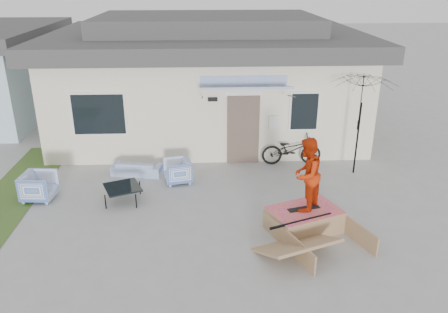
{
  "coord_description": "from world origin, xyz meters",
  "views": [
    {
      "loc": [
        -0.18,
        -8.13,
        5.38
      ],
      "look_at": [
        0.3,
        1.8,
        1.3
      ],
      "focal_mm": 35.93,
      "sensor_mm": 36.0,
      "label": 1
    }
  ],
  "objects_px": {
    "armchair_right": "(177,170)",
    "patio_umbrella": "(360,115)",
    "armchair_left": "(39,185)",
    "bicycle": "(292,146)",
    "skate_ramp": "(304,220)",
    "skateboard": "(304,208)",
    "skater": "(306,173)",
    "loveseat": "(137,165)",
    "coffee_table": "(123,194)"
  },
  "relations": [
    {
      "from": "loveseat",
      "to": "skate_ramp",
      "type": "xyz_separation_m",
      "value": [
        4.16,
        -3.23,
        -0.02
      ]
    },
    {
      "from": "skate_ramp",
      "to": "bicycle",
      "type": "bearing_deg",
      "value": 62.26
    },
    {
      "from": "skate_ramp",
      "to": "skateboard",
      "type": "distance_m",
      "value": 0.28
    },
    {
      "from": "loveseat",
      "to": "skate_ramp",
      "type": "distance_m",
      "value": 5.26
    },
    {
      "from": "coffee_table",
      "to": "skateboard",
      "type": "height_order",
      "value": "skateboard"
    },
    {
      "from": "loveseat",
      "to": "patio_umbrella",
      "type": "height_order",
      "value": "patio_umbrella"
    },
    {
      "from": "coffee_table",
      "to": "bicycle",
      "type": "height_order",
      "value": "bicycle"
    },
    {
      "from": "loveseat",
      "to": "skater",
      "type": "height_order",
      "value": "skater"
    },
    {
      "from": "loveseat",
      "to": "skate_ramp",
      "type": "bearing_deg",
      "value": 151.52
    },
    {
      "from": "loveseat",
      "to": "patio_umbrella",
      "type": "distance_m",
      "value": 6.44
    },
    {
      "from": "skate_ramp",
      "to": "loveseat",
      "type": "bearing_deg",
      "value": 120.62
    },
    {
      "from": "loveseat",
      "to": "skater",
      "type": "distance_m",
      "value": 5.33
    },
    {
      "from": "loveseat",
      "to": "armchair_left",
      "type": "distance_m",
      "value": 2.68
    },
    {
      "from": "skater",
      "to": "loveseat",
      "type": "bearing_deg",
      "value": -91.25
    },
    {
      "from": "skateboard",
      "to": "skater",
      "type": "bearing_deg",
      "value": 0.0
    },
    {
      "from": "patio_umbrella",
      "to": "skateboard",
      "type": "height_order",
      "value": "patio_umbrella"
    },
    {
      "from": "loveseat",
      "to": "coffee_table",
      "type": "distance_m",
      "value": 1.66
    },
    {
      "from": "skate_ramp",
      "to": "skater",
      "type": "distance_m",
      "value": 1.13
    },
    {
      "from": "coffee_table",
      "to": "bicycle",
      "type": "xyz_separation_m",
      "value": [
        4.69,
        2.19,
        0.37
      ]
    },
    {
      "from": "coffee_table",
      "to": "armchair_right",
      "type": "bearing_deg",
      "value": 39.57
    },
    {
      "from": "coffee_table",
      "to": "skateboard",
      "type": "bearing_deg",
      "value": -19.74
    },
    {
      "from": "patio_umbrella",
      "to": "skater",
      "type": "bearing_deg",
      "value": -125.44
    },
    {
      "from": "armchair_right",
      "to": "patio_umbrella",
      "type": "height_order",
      "value": "patio_umbrella"
    },
    {
      "from": "loveseat",
      "to": "armchair_right",
      "type": "distance_m",
      "value": 1.32
    },
    {
      "from": "armchair_left",
      "to": "skate_ramp",
      "type": "relative_size",
      "value": 0.39
    },
    {
      "from": "skater",
      "to": "skateboard",
      "type": "bearing_deg",
      "value": 180.0
    },
    {
      "from": "bicycle",
      "to": "skate_ramp",
      "type": "height_order",
      "value": "bicycle"
    },
    {
      "from": "bicycle",
      "to": "skateboard",
      "type": "height_order",
      "value": "bicycle"
    },
    {
      "from": "armchair_left",
      "to": "bicycle",
      "type": "xyz_separation_m",
      "value": [
        6.84,
        1.95,
        0.18
      ]
    },
    {
      "from": "armchair_left",
      "to": "bicycle",
      "type": "distance_m",
      "value": 7.11
    },
    {
      "from": "skateboard",
      "to": "skater",
      "type": "relative_size",
      "value": 0.45
    },
    {
      "from": "loveseat",
      "to": "armchair_left",
      "type": "xyz_separation_m",
      "value": [
        -2.27,
        -1.42,
        0.12
      ]
    },
    {
      "from": "skateboard",
      "to": "skater",
      "type": "distance_m",
      "value": 0.85
    },
    {
      "from": "patio_umbrella",
      "to": "skate_ramp",
      "type": "distance_m",
      "value": 4.0
    },
    {
      "from": "skater",
      "to": "armchair_left",
      "type": "bearing_deg",
      "value": -69.07
    },
    {
      "from": "loveseat",
      "to": "coffee_table",
      "type": "bearing_deg",
      "value": 94.89
    },
    {
      "from": "skater",
      "to": "bicycle",
      "type": "bearing_deg",
      "value": -150.25
    },
    {
      "from": "bicycle",
      "to": "loveseat",
      "type": "bearing_deg",
      "value": 97.43
    },
    {
      "from": "bicycle",
      "to": "skater",
      "type": "xyz_separation_m",
      "value": [
        -0.43,
        -3.72,
        0.81
      ]
    },
    {
      "from": "loveseat",
      "to": "skate_ramp",
      "type": "height_order",
      "value": "loveseat"
    },
    {
      "from": "armchair_right",
      "to": "skate_ramp",
      "type": "bearing_deg",
      "value": 35.75
    },
    {
      "from": "armchair_left",
      "to": "skateboard",
      "type": "bearing_deg",
      "value": -100.27
    },
    {
      "from": "skater",
      "to": "armchair_right",
      "type": "bearing_deg",
      "value": -95.45
    },
    {
      "from": "armchair_left",
      "to": "coffee_table",
      "type": "xyz_separation_m",
      "value": [
        2.15,
        -0.23,
        -0.19
      ]
    },
    {
      "from": "coffee_table",
      "to": "patio_umbrella",
      "type": "xyz_separation_m",
      "value": [
        6.4,
        1.47,
        1.54
      ]
    },
    {
      "from": "armchair_left",
      "to": "skateboard",
      "type": "height_order",
      "value": "armchair_left"
    },
    {
      "from": "loveseat",
      "to": "bicycle",
      "type": "xyz_separation_m",
      "value": [
        4.56,
        0.54,
        0.29
      ]
    },
    {
      "from": "armchair_right",
      "to": "coffee_table",
      "type": "relative_size",
      "value": 0.86
    },
    {
      "from": "armchair_left",
      "to": "skate_ramp",
      "type": "xyz_separation_m",
      "value": [
        6.43,
        -1.81,
        -0.14
      ]
    },
    {
      "from": "skate_ramp",
      "to": "skateboard",
      "type": "xyz_separation_m",
      "value": [
        -0.02,
        0.05,
        0.28
      ]
    }
  ]
}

